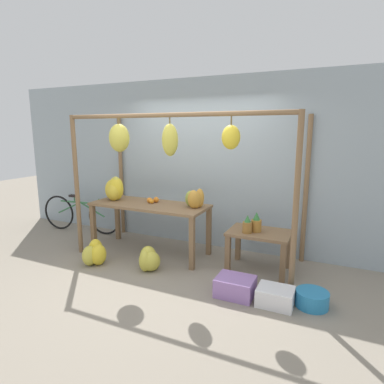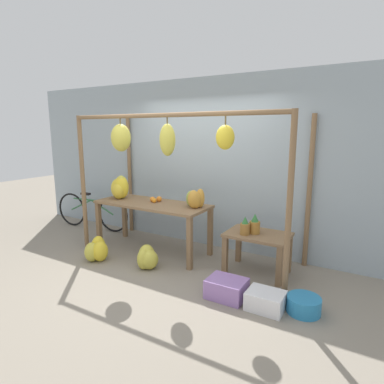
{
  "view_description": "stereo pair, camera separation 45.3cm",
  "coord_description": "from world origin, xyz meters",
  "px_view_note": "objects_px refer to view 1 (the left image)",
  "views": [
    {
      "loc": [
        2.08,
        -3.54,
        1.96
      ],
      "look_at": [
        0.13,
        0.67,
        1.06
      ],
      "focal_mm": 30.0,
      "sensor_mm": 36.0,
      "label": 1
    },
    {
      "loc": [
        2.48,
        -3.33,
        1.96
      ],
      "look_at": [
        0.13,
        0.67,
        1.06
      ],
      "focal_mm": 30.0,
      "sensor_mm": 36.0,
      "label": 2
    }
  ],
  "objects_px": {
    "pineapple_cluster": "(252,224)",
    "banana_pile_ground_left": "(95,254)",
    "fruit_crate_white": "(235,286)",
    "fruit_crate_purple": "(275,297)",
    "papaya_pile": "(195,199)",
    "banana_pile_on_table": "(115,189)",
    "parked_bicycle": "(81,214)",
    "orange_pile": "(152,200)",
    "blue_bucket": "(312,299)",
    "banana_pile_ground_right": "(149,260)"
  },
  "relations": [
    {
      "from": "pineapple_cluster",
      "to": "banana_pile_ground_left",
      "type": "height_order",
      "value": "pineapple_cluster"
    },
    {
      "from": "fruit_crate_white",
      "to": "pineapple_cluster",
      "type": "bearing_deg",
      "value": 90.47
    },
    {
      "from": "pineapple_cluster",
      "to": "fruit_crate_purple",
      "type": "height_order",
      "value": "pineapple_cluster"
    },
    {
      "from": "banana_pile_ground_left",
      "to": "papaya_pile",
      "type": "distance_m",
      "value": 1.69
    },
    {
      "from": "banana_pile_on_table",
      "to": "parked_bicycle",
      "type": "distance_m",
      "value": 1.35
    },
    {
      "from": "banana_pile_ground_left",
      "to": "pineapple_cluster",
      "type": "bearing_deg",
      "value": 19.04
    },
    {
      "from": "banana_pile_ground_left",
      "to": "orange_pile",
      "type": "bearing_deg",
      "value": 58.11
    },
    {
      "from": "blue_bucket",
      "to": "parked_bicycle",
      "type": "xyz_separation_m",
      "value": [
        -4.34,
        1.0,
        0.27
      ]
    },
    {
      "from": "banana_pile_on_table",
      "to": "banana_pile_ground_right",
      "type": "bearing_deg",
      "value": -30.14
    },
    {
      "from": "banana_pile_on_table",
      "to": "orange_pile",
      "type": "bearing_deg",
      "value": 6.81
    },
    {
      "from": "orange_pile",
      "to": "fruit_crate_white",
      "type": "height_order",
      "value": "orange_pile"
    },
    {
      "from": "orange_pile",
      "to": "parked_bicycle",
      "type": "bearing_deg",
      "value": 171.06
    },
    {
      "from": "banana_pile_on_table",
      "to": "blue_bucket",
      "type": "relative_size",
      "value": 1.1
    },
    {
      "from": "parked_bicycle",
      "to": "fruit_crate_purple",
      "type": "xyz_separation_m",
      "value": [
        3.95,
        -1.14,
        -0.26
      ]
    },
    {
      "from": "parked_bicycle",
      "to": "fruit_crate_purple",
      "type": "height_order",
      "value": "parked_bicycle"
    },
    {
      "from": "banana_pile_ground_right",
      "to": "parked_bicycle",
      "type": "distance_m",
      "value": 2.36
    },
    {
      "from": "orange_pile",
      "to": "papaya_pile",
      "type": "xyz_separation_m",
      "value": [
        0.75,
        -0.01,
        0.09
      ]
    },
    {
      "from": "banana_pile_on_table",
      "to": "parked_bicycle",
      "type": "xyz_separation_m",
      "value": [
        -1.14,
        0.37,
        -0.63
      ]
    },
    {
      "from": "banana_pile_ground_left",
      "to": "blue_bucket",
      "type": "xyz_separation_m",
      "value": [
        3.03,
        0.11,
        -0.07
      ]
    },
    {
      "from": "papaya_pile",
      "to": "fruit_crate_purple",
      "type": "height_order",
      "value": "papaya_pile"
    },
    {
      "from": "parked_bicycle",
      "to": "fruit_crate_purple",
      "type": "distance_m",
      "value": 4.12
    },
    {
      "from": "banana_pile_on_table",
      "to": "pineapple_cluster",
      "type": "distance_m",
      "value": 2.35
    },
    {
      "from": "banana_pile_ground_left",
      "to": "fruit_crate_purple",
      "type": "height_order",
      "value": "banana_pile_ground_left"
    },
    {
      "from": "fruit_crate_purple",
      "to": "blue_bucket",
      "type": "bearing_deg",
      "value": 20.59
    },
    {
      "from": "orange_pile",
      "to": "fruit_crate_white",
      "type": "xyz_separation_m",
      "value": [
        1.66,
        -0.84,
        -0.74
      ]
    },
    {
      "from": "blue_bucket",
      "to": "papaya_pile",
      "type": "xyz_separation_m",
      "value": [
        -1.77,
        0.7,
        0.85
      ]
    },
    {
      "from": "banana_pile_on_table",
      "to": "blue_bucket",
      "type": "bearing_deg",
      "value": -11.12
    },
    {
      "from": "banana_pile_ground_left",
      "to": "banana_pile_ground_right",
      "type": "height_order",
      "value": "banana_pile_ground_left"
    },
    {
      "from": "blue_bucket",
      "to": "fruit_crate_purple",
      "type": "relative_size",
      "value": 0.9
    },
    {
      "from": "blue_bucket",
      "to": "banana_pile_on_table",
      "type": "bearing_deg",
      "value": 168.88
    },
    {
      "from": "pineapple_cluster",
      "to": "banana_pile_ground_right",
      "type": "xyz_separation_m",
      "value": [
        -1.32,
        -0.6,
        -0.53
      ]
    },
    {
      "from": "banana_pile_on_table",
      "to": "pineapple_cluster",
      "type": "relative_size",
      "value": 1.43
    },
    {
      "from": "banana_pile_ground_left",
      "to": "parked_bicycle",
      "type": "relative_size",
      "value": 0.24
    },
    {
      "from": "papaya_pile",
      "to": "pineapple_cluster",
      "type": "bearing_deg",
      "value": -3.91
    },
    {
      "from": "fruit_crate_white",
      "to": "papaya_pile",
      "type": "relative_size",
      "value": 1.31
    },
    {
      "from": "fruit_crate_white",
      "to": "blue_bucket",
      "type": "height_order",
      "value": "fruit_crate_white"
    },
    {
      "from": "fruit_crate_white",
      "to": "papaya_pile",
      "type": "distance_m",
      "value": 1.49
    },
    {
      "from": "fruit_crate_white",
      "to": "parked_bicycle",
      "type": "bearing_deg",
      "value": 162.11
    },
    {
      "from": "banana_pile_on_table",
      "to": "banana_pile_ground_left",
      "type": "height_order",
      "value": "banana_pile_on_table"
    },
    {
      "from": "parked_bicycle",
      "to": "papaya_pile",
      "type": "bearing_deg",
      "value": -6.55
    },
    {
      "from": "banana_pile_ground_left",
      "to": "banana_pile_ground_right",
      "type": "distance_m",
      "value": 0.86
    },
    {
      "from": "banana_pile_ground_left",
      "to": "parked_bicycle",
      "type": "height_order",
      "value": "parked_bicycle"
    },
    {
      "from": "blue_bucket",
      "to": "banana_pile_ground_left",
      "type": "bearing_deg",
      "value": -177.96
    },
    {
      "from": "papaya_pile",
      "to": "fruit_crate_purple",
      "type": "xyz_separation_m",
      "value": [
        1.39,
        -0.84,
        -0.84
      ]
    },
    {
      "from": "parked_bicycle",
      "to": "orange_pile",
      "type": "bearing_deg",
      "value": -8.94
    },
    {
      "from": "fruit_crate_purple",
      "to": "parked_bicycle",
      "type": "bearing_deg",
      "value": 163.94
    },
    {
      "from": "pineapple_cluster",
      "to": "banana_pile_ground_left",
      "type": "bearing_deg",
      "value": -160.96
    },
    {
      "from": "banana_pile_ground_right",
      "to": "fruit_crate_purple",
      "type": "height_order",
      "value": "banana_pile_ground_right"
    },
    {
      "from": "parked_bicycle",
      "to": "pineapple_cluster",
      "type": "bearing_deg",
      "value": -5.87
    },
    {
      "from": "blue_bucket",
      "to": "fruit_crate_purple",
      "type": "height_order",
      "value": "fruit_crate_purple"
    }
  ]
}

